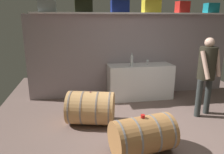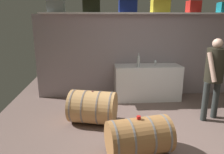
# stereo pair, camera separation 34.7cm
# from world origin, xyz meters

# --- Properties ---
(ground_plane) EXTENTS (6.48, 8.09, 0.02)m
(ground_plane) POSITION_xyz_m (0.00, 0.61, -0.01)
(ground_plane) COLOR #6D5750
(back_wall_panel) EXTENTS (5.28, 0.10, 2.08)m
(back_wall_panel) POSITION_xyz_m (0.00, 2.44, 1.04)
(back_wall_panel) COLOR gray
(back_wall_panel) RESTS_ON ground
(high_shelf_board) EXTENTS (4.85, 0.40, 0.03)m
(high_shelf_board) POSITION_xyz_m (0.00, 2.29, 2.09)
(high_shelf_board) COLOR white
(high_shelf_board) RESTS_ON back_wall_panel
(toolcase_grey) EXTENTS (0.38, 0.27, 0.30)m
(toolcase_grey) POSITION_xyz_m (-2.04, 2.29, 2.26)
(toolcase_grey) COLOR gray
(toolcase_grey) RESTS_ON high_shelf_board
(toolcase_black) EXTENTS (0.40, 0.26, 0.28)m
(toolcase_black) POSITION_xyz_m (-1.24, 2.29, 2.25)
(toolcase_black) COLOR black
(toolcase_black) RESTS_ON high_shelf_board
(toolcase_navy) EXTENTS (0.42, 0.26, 0.28)m
(toolcase_navy) POSITION_xyz_m (-0.38, 2.29, 2.25)
(toolcase_navy) COLOR navy
(toolcase_navy) RESTS_ON high_shelf_board
(toolcase_yellow) EXTENTS (0.42, 0.27, 0.31)m
(toolcase_yellow) POSITION_xyz_m (0.40, 2.29, 2.26)
(toolcase_yellow) COLOR yellow
(toolcase_yellow) RESTS_ON high_shelf_board
(toolcase_red) EXTENTS (0.31, 0.25, 0.28)m
(toolcase_red) POSITION_xyz_m (1.21, 2.29, 2.25)
(toolcase_red) COLOR red
(toolcase_red) RESTS_ON high_shelf_board
(work_cabinet) EXTENTS (1.61, 0.58, 0.87)m
(work_cabinet) POSITION_xyz_m (0.11, 2.10, 0.43)
(work_cabinet) COLOR white
(work_cabinet) RESTS_ON ground
(wine_bottle_clear) EXTENTS (0.07, 0.07, 0.33)m
(wine_bottle_clear) POSITION_xyz_m (-0.15, 1.97, 1.01)
(wine_bottle_clear) COLOR #B9BEC1
(wine_bottle_clear) RESTS_ON work_cabinet
(wine_glass) EXTENTS (0.07, 0.07, 0.13)m
(wine_glass) POSITION_xyz_m (0.29, 2.10, 0.95)
(wine_glass) COLOR white
(wine_glass) RESTS_ON work_cabinet
(wine_barrel_near) EXTENTS (1.00, 0.72, 0.58)m
(wine_barrel_near) POSITION_xyz_m (-0.55, -0.17, 0.29)
(wine_barrel_near) COLOR #A26E3E
(wine_barrel_near) RESTS_ON ground
(wine_barrel_far) EXTENTS (1.01, 0.84, 0.65)m
(wine_barrel_far) POSITION_xyz_m (-1.23, 0.90, 0.32)
(wine_barrel_far) COLOR tan
(wine_barrel_far) RESTS_ON ground
(tasting_cup) EXTENTS (0.06, 0.06, 0.04)m
(tasting_cup) POSITION_xyz_m (-0.56, -0.17, 0.60)
(tasting_cup) COLOR red
(tasting_cup) RESTS_ON wine_barrel_near
(winemaker_pouring) EXTENTS (0.52, 0.47, 1.61)m
(winemaker_pouring) POSITION_xyz_m (1.10, 0.87, 0.99)
(winemaker_pouring) COLOR #2D3130
(winemaker_pouring) RESTS_ON ground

